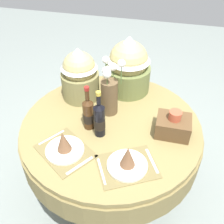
# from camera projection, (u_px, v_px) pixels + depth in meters

# --- Properties ---
(ground) EXTENTS (8.00, 8.00, 0.00)m
(ground) POSITION_uv_depth(u_px,v_px,m) (111.00, 188.00, 2.34)
(ground) COLOR gray
(dining_table) EXTENTS (1.28, 1.28, 0.77)m
(dining_table) POSITION_uv_depth(u_px,v_px,m) (111.00, 138.00, 1.94)
(dining_table) COLOR olive
(dining_table) RESTS_ON ground
(place_setting_left) EXTENTS (0.43, 0.41, 0.16)m
(place_setting_left) POSITION_uv_depth(u_px,v_px,m) (64.00, 146.00, 1.62)
(place_setting_left) COLOR brown
(place_setting_left) RESTS_ON dining_table
(place_setting_right) EXTENTS (0.42, 0.39, 0.16)m
(place_setting_right) POSITION_uv_depth(u_px,v_px,m) (127.00, 161.00, 1.53)
(place_setting_right) COLOR brown
(place_setting_right) RESTS_ON dining_table
(flower_vase) EXTENTS (0.17, 0.15, 0.44)m
(flower_vase) POSITION_uv_depth(u_px,v_px,m) (110.00, 92.00, 1.84)
(flower_vase) COLOR brown
(flower_vase) RESTS_ON dining_table
(wine_bottle_left) EXTENTS (0.08, 0.08, 0.34)m
(wine_bottle_left) POSITION_uv_depth(u_px,v_px,m) (99.00, 119.00, 1.69)
(wine_bottle_left) COLOR black
(wine_bottle_left) RESTS_ON dining_table
(wine_bottle_rear) EXTENTS (0.08, 0.08, 0.33)m
(wine_bottle_rear) POSITION_uv_depth(u_px,v_px,m) (88.00, 113.00, 1.74)
(wine_bottle_rear) COLOR #422814
(wine_bottle_rear) RESTS_ON dining_table
(gift_tub_back_left) EXTENTS (0.29, 0.29, 0.41)m
(gift_tub_back_left) POSITION_uv_depth(u_px,v_px,m) (80.00, 72.00, 1.96)
(gift_tub_back_left) COLOR olive
(gift_tub_back_left) RESTS_ON dining_table
(gift_tub_back_centre) EXTENTS (0.35, 0.35, 0.46)m
(gift_tub_back_centre) POSITION_uv_depth(u_px,v_px,m) (128.00, 63.00, 2.02)
(gift_tub_back_centre) COLOR olive
(gift_tub_back_centre) RESTS_ON dining_table
(woven_basket_side_right) EXTENTS (0.22, 0.18, 0.18)m
(woven_basket_side_right) POSITION_uv_depth(u_px,v_px,m) (173.00, 125.00, 1.73)
(woven_basket_side_right) COLOR brown
(woven_basket_side_right) RESTS_ON dining_table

